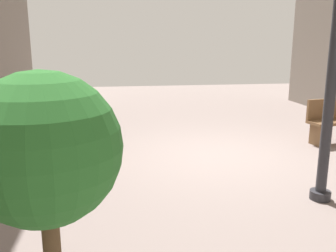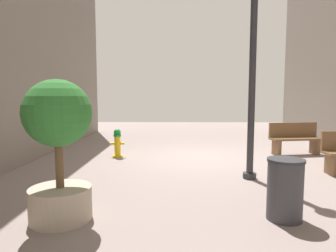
% 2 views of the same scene
% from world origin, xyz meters
% --- Properties ---
extents(ground_plane, '(23.40, 23.40, 0.00)m').
position_xyz_m(ground_plane, '(0.00, 0.00, 0.00)').
color(ground_plane, gray).
extents(fire_hydrant, '(0.40, 0.37, 0.81)m').
position_xyz_m(fire_hydrant, '(2.41, -0.05, 0.40)').
color(fire_hydrant, gold).
rests_on(fire_hydrant, ground_plane).
extents(planter_tree, '(0.92, 0.92, 1.97)m').
position_xyz_m(planter_tree, '(2.38, 4.30, 1.12)').
color(planter_tree, tan).
rests_on(planter_tree, ground_plane).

